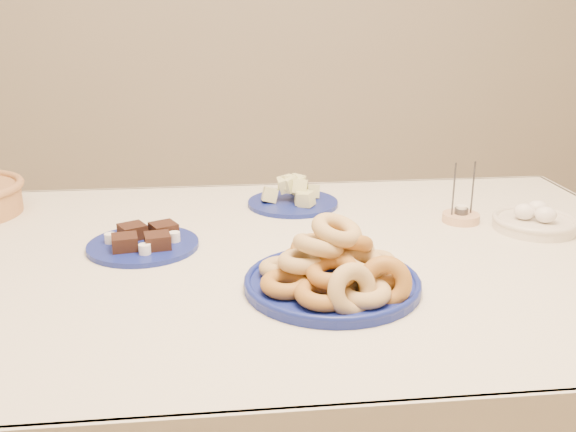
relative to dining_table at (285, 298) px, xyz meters
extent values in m
cylinder|color=brown|center=(-0.70, 0.40, -0.28)|extent=(0.06, 0.06, 0.72)
cylinder|color=brown|center=(0.70, 0.40, -0.28)|extent=(0.06, 0.06, 0.72)
cube|color=beige|center=(0.00, 0.00, 0.10)|extent=(1.70, 1.10, 0.02)
cube|color=beige|center=(0.00, 0.55, -0.03)|extent=(1.70, 0.01, 0.28)
cylinder|color=navy|center=(0.07, -0.19, 0.11)|extent=(0.40, 0.40, 0.02)
torus|color=navy|center=(0.07, -0.19, 0.12)|extent=(0.40, 0.40, 0.01)
torus|color=#AC8247|center=(0.15, -0.15, 0.14)|extent=(0.12, 0.12, 0.04)
torus|color=brown|center=(0.10, -0.10, 0.14)|extent=(0.10, 0.10, 0.04)
torus|color=brown|center=(0.03, -0.10, 0.14)|extent=(0.13, 0.13, 0.04)
torus|color=#AC8247|center=(-0.02, -0.15, 0.14)|extent=(0.11, 0.11, 0.04)
torus|color=brown|center=(-0.02, -0.23, 0.14)|extent=(0.11, 0.11, 0.03)
torus|color=brown|center=(0.03, -0.28, 0.14)|extent=(0.12, 0.12, 0.04)
torus|color=#AC8247|center=(0.11, -0.28, 0.14)|extent=(0.14, 0.14, 0.04)
torus|color=brown|center=(0.15, -0.22, 0.14)|extent=(0.12, 0.12, 0.04)
torus|color=#AC8247|center=(0.11, -0.15, 0.17)|extent=(0.13, 0.12, 0.04)
torus|color=brown|center=(0.04, -0.13, 0.17)|extent=(0.10, 0.10, 0.04)
torus|color=#AC8247|center=(0.01, -0.19, 0.17)|extent=(0.10, 0.10, 0.04)
torus|color=brown|center=(0.06, -0.24, 0.17)|extent=(0.14, 0.14, 0.05)
torus|color=#AC8247|center=(0.12, -0.21, 0.17)|extent=(0.14, 0.13, 0.05)
torus|color=brown|center=(0.10, -0.18, 0.19)|extent=(0.13, 0.13, 0.06)
torus|color=#AC8247|center=(0.04, -0.19, 0.19)|extent=(0.14, 0.14, 0.06)
torus|color=#AC8247|center=(0.07, -0.19, 0.22)|extent=(0.14, 0.13, 0.06)
torus|color=#AC8247|center=(0.08, -0.30, 0.15)|extent=(0.11, 0.09, 0.10)
torus|color=brown|center=(0.15, -0.27, 0.15)|extent=(0.10, 0.08, 0.10)
cylinder|color=navy|center=(0.06, 0.34, 0.11)|extent=(0.29, 0.29, 0.01)
cube|color=#CDD184|center=(0.06, 0.35, 0.16)|extent=(0.05, 0.06, 0.05)
cube|color=#CDD184|center=(0.04, 0.34, 0.16)|extent=(0.05, 0.04, 0.05)
cube|color=#CDD184|center=(0.04, 0.35, 0.16)|extent=(0.05, 0.06, 0.05)
cube|color=#CDD184|center=(0.07, 0.32, 0.16)|extent=(0.05, 0.05, 0.05)
cube|color=#CDD184|center=(0.08, 0.40, 0.14)|extent=(0.05, 0.05, 0.04)
cube|color=#CDD184|center=(0.11, 0.36, 0.14)|extent=(0.05, 0.05, 0.05)
cube|color=#CDD184|center=(0.06, 0.35, 0.16)|extent=(0.06, 0.05, 0.04)
cube|color=#CDD184|center=(0.00, 0.34, 0.14)|extent=(0.04, 0.04, 0.05)
cube|color=#CDD184|center=(0.08, 0.29, 0.14)|extent=(0.05, 0.05, 0.04)
cube|color=#CDD184|center=(0.06, 0.35, 0.16)|extent=(0.06, 0.05, 0.04)
cube|color=#CDD184|center=(0.08, 0.30, 0.14)|extent=(0.04, 0.04, 0.04)
cube|color=#CDD184|center=(0.05, 0.34, 0.16)|extent=(0.06, 0.05, 0.05)
cube|color=#CDD184|center=(0.07, 0.36, 0.16)|extent=(0.05, 0.05, 0.05)
cylinder|color=navy|center=(-0.30, 0.07, 0.11)|extent=(0.28, 0.28, 0.01)
cube|color=black|center=(-0.34, 0.03, 0.13)|extent=(0.06, 0.06, 0.03)
cube|color=black|center=(-0.27, 0.03, 0.13)|extent=(0.06, 0.06, 0.03)
cube|color=black|center=(-0.33, 0.10, 0.13)|extent=(0.07, 0.07, 0.03)
cube|color=black|center=(-0.26, 0.10, 0.13)|extent=(0.07, 0.07, 0.03)
cylinder|color=white|center=(-0.37, 0.07, 0.13)|extent=(0.03, 0.03, 0.02)
cylinder|color=white|center=(-0.29, 0.00, 0.13)|extent=(0.03, 0.03, 0.02)
cylinder|color=white|center=(-0.24, 0.07, 0.13)|extent=(0.03, 0.03, 0.02)
cylinder|color=tan|center=(0.45, 0.16, 0.12)|extent=(0.10, 0.10, 0.02)
cylinder|color=#404045|center=(0.45, 0.16, 0.13)|extent=(0.04, 0.04, 0.01)
cylinder|color=white|center=(0.45, 0.16, 0.14)|extent=(0.03, 0.03, 0.01)
cylinder|color=#404045|center=(0.42, 0.16, 0.19)|extent=(0.00, 0.00, 0.13)
cylinder|color=#404045|center=(0.47, 0.16, 0.19)|extent=(0.00, 0.00, 0.13)
cylinder|color=beige|center=(0.60, 0.09, 0.12)|extent=(0.25, 0.25, 0.02)
torus|color=beige|center=(0.60, 0.09, 0.13)|extent=(0.26, 0.26, 0.01)
ellipsoid|color=white|center=(0.57, 0.09, 0.15)|extent=(0.06, 0.05, 0.04)
ellipsoid|color=white|center=(0.61, 0.06, 0.15)|extent=(0.06, 0.05, 0.04)
ellipsoid|color=white|center=(0.61, 0.11, 0.15)|extent=(0.06, 0.05, 0.04)
camera|label=1|loc=(-0.13, -1.26, 0.61)|focal=40.00mm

